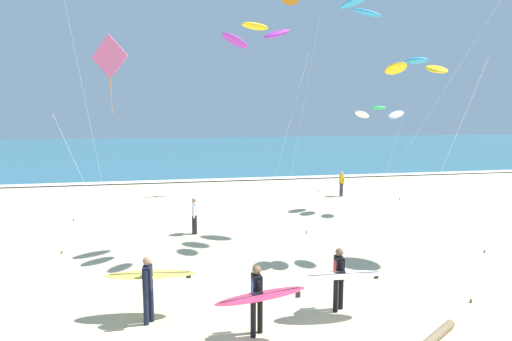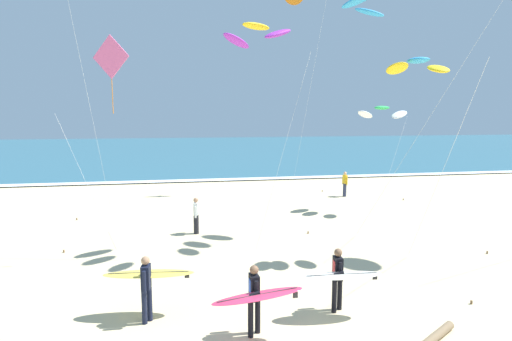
% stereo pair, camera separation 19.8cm
% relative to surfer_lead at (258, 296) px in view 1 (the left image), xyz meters
% --- Properties ---
extents(ocean_water, '(160.00, 60.00, 0.08)m').
position_rel_surfer_lead_xyz_m(ocean_water, '(0.24, 52.96, -1.00)').
color(ocean_water, '#2D6075').
rests_on(ocean_water, ground).
extents(shoreline_foam, '(160.00, 1.20, 0.01)m').
position_rel_surfer_lead_xyz_m(shoreline_foam, '(0.24, 23.26, -0.96)').
color(shoreline_foam, white).
rests_on(shoreline_foam, ocean_water).
extents(surfer_lead, '(2.13, 0.94, 1.71)m').
position_rel_surfer_lead_xyz_m(surfer_lead, '(0.00, 0.00, 0.00)').
color(surfer_lead, black).
rests_on(surfer_lead, ground).
extents(surfer_trailing, '(2.11, 0.99, 1.71)m').
position_rel_surfer_lead_xyz_m(surfer_trailing, '(2.34, 0.79, 0.00)').
color(surfer_trailing, black).
rests_on(surfer_trailing, ground).
extents(surfer_third, '(2.35, 1.04, 1.71)m').
position_rel_surfer_lead_xyz_m(surfer_third, '(-2.52, 1.42, 0.01)').
color(surfer_third, black).
rests_on(surfer_third, ground).
extents(kite_arc_charcoal_near, '(5.26, 4.45, 9.87)m').
position_rel_surfer_lead_xyz_m(kite_arc_charcoal_near, '(5.65, 7.22, 8.46)').
color(kite_arc_charcoal_near, '#2D99DB').
rests_on(kite_arc_charcoal_near, ground).
extents(kite_arc_cobalt_mid, '(2.23, 4.32, 7.09)m').
position_rel_surfer_lead_xyz_m(kite_arc_cobalt_mid, '(6.42, 4.41, 5.75)').
color(kite_arc_cobalt_mid, yellow).
rests_on(kite_arc_cobalt_mid, ground).
extents(kite_arc_golden_far, '(3.96, 3.42, 8.34)m').
position_rel_surfer_lead_xyz_m(kite_arc_golden_far, '(1.10, 6.03, 6.93)').
color(kite_arc_golden_far, purple).
rests_on(kite_arc_golden_far, ground).
extents(kite_diamond_rose_low, '(2.87, 1.64, 7.79)m').
position_rel_surfer_lead_xyz_m(kite_diamond_rose_low, '(-3.89, 6.00, 5.85)').
color(kite_diamond_rose_low, pink).
rests_on(kite_diamond_rose_low, ground).
extents(kite_arc_emerald_close, '(4.13, 3.76, 5.60)m').
position_rel_surfer_lead_xyz_m(kite_arc_emerald_close, '(8.74, 11.45, 4.22)').
color(kite_arc_emerald_close, white).
rests_on(kite_arc_emerald_close, ground).
extents(bystander_yellow_top, '(0.25, 0.49, 1.59)m').
position_rel_surfer_lead_xyz_m(bystander_yellow_top, '(8.49, 15.53, -0.23)').
color(bystander_yellow_top, '#2D334C').
rests_on(bystander_yellow_top, ground).
extents(bystander_white_top, '(0.23, 0.50, 1.59)m').
position_rel_surfer_lead_xyz_m(bystander_white_top, '(-1.04, 8.87, -0.23)').
color(bystander_white_top, black).
rests_on(bystander_white_top, ground).
extents(driftwood_log, '(1.57, 1.10, 0.20)m').
position_rel_surfer_lead_xyz_m(driftwood_log, '(3.98, -0.88, -0.94)').
color(driftwood_log, '#846B4C').
rests_on(driftwood_log, ground).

